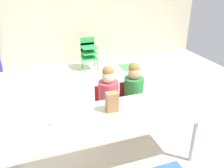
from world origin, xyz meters
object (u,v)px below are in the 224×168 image
Objects in this scene: craft_table at (104,121)px; seated_child_middle_seat at (134,88)px; seated_child_near_camera at (108,93)px; paper_plate_near_edge at (54,124)px; paper_bag_brown at (112,102)px; donut_powdered_on_plate at (54,122)px; kid_chair_green_stack at (89,51)px.

seated_child_middle_seat is (0.61, 0.60, 0.01)m from craft_table.
seated_child_near_camera is 0.93m from paper_plate_near_edge.
craft_table is 2.21× the size of seated_child_middle_seat.
paper_bag_brown is (0.13, 0.11, 0.16)m from craft_table.
seated_child_middle_seat is 8.79× the size of donut_powdered_on_plate.
paper_bag_brown is at bearing 4.50° from paper_plate_near_edge.
seated_child_near_camera is at bearing 180.00° from seated_child_middle_seat.
seated_child_middle_seat is at bearing 0.00° from seated_child_near_camera.
seated_child_middle_seat reaches higher than paper_bag_brown.
paper_plate_near_edge is (-0.76, -0.54, 0.04)m from seated_child_near_camera.
donut_powdered_on_plate is (-0.63, -0.05, -0.09)m from paper_bag_brown.
craft_table is 11.28× the size of paper_plate_near_edge.
paper_bag_brown reaches higher than paper_plate_near_edge.
seated_child_near_camera is (0.25, 0.60, 0.01)m from craft_table.
paper_bag_brown reaches higher than kid_chair_green_stack.
seated_child_middle_seat is 1.24m from paper_plate_near_edge.
seated_child_middle_seat is at bearing 45.57° from paper_bag_brown.
craft_table is 0.23m from paper_bag_brown.
craft_table is at bearing -140.35° from paper_bag_brown.
seated_child_near_camera and seated_child_middle_seat have the same top height.
paper_bag_brown is 1.22× the size of paper_plate_near_edge.
paper_plate_near_edge is at bearing -111.15° from kid_chair_green_stack.
craft_table is at bearing -135.58° from seated_child_middle_seat.
paper_plate_near_edge is 1.72× the size of donut_powdered_on_plate.
seated_child_middle_seat is at bearing 25.97° from donut_powdered_on_plate.
kid_chair_green_stack is (-0.02, 2.29, -0.16)m from seated_child_middle_seat.
donut_powdered_on_plate is at bearing -154.03° from seated_child_middle_seat.
craft_table is at bearing -113.03° from seated_child_near_camera.
seated_child_middle_seat is at bearing -89.57° from kid_chair_green_stack.
kid_chair_green_stack is at bearing 81.58° from seated_child_near_camera.
donut_powdered_on_plate is at bearing 173.63° from craft_table.
seated_child_middle_seat is at bearing 44.42° from craft_table.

